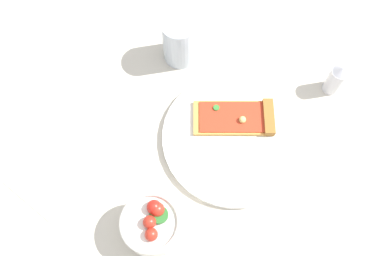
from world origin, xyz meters
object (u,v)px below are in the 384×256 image
Objects in this scene: paper_napkin at (48,177)px; plate at (233,137)px; pizza_slice_main at (240,118)px; pepper_shaker at (336,79)px; salad_bowl at (152,224)px; soda_glass at (180,41)px.

plate is at bearing -62.12° from paper_napkin.
pizza_slice_main is 0.21m from pepper_shaker.
plate is at bearing -25.83° from salad_bowl.
soda_glass is (0.36, 0.05, 0.02)m from salad_bowl.
pepper_shaker is at bearing -53.18° from pizza_slice_main.
plate is 2.68× the size of salad_bowl.
soda_glass reaches higher than pepper_shaker.
plate is at bearing 134.02° from pepper_shaker.
soda_glass is (0.12, 0.16, 0.03)m from pizza_slice_main.
plate is 0.24m from pepper_shaker.
soda_glass is 0.37m from paper_napkin.
paper_napkin is at bearing 152.87° from soda_glass.
salad_bowl reaches higher than plate.
paper_napkin is at bearing 80.76° from salad_bowl.
pepper_shaker is (0.16, -0.17, 0.03)m from plate.
pizza_slice_main is 0.38m from paper_napkin.
paper_napkin is 1.70× the size of pepper_shaker.
pepper_shaker reaches higher than plate.
salad_bowl reaches higher than pizza_slice_main.
plate is 2.53× the size of soda_glass.
soda_glass reaches higher than paper_napkin.
pepper_shaker is (0.01, -0.32, -0.01)m from soda_glass.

